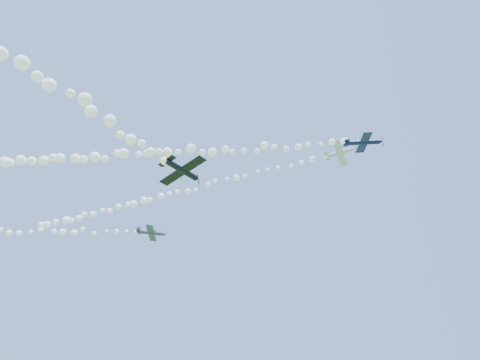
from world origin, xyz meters
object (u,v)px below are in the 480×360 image
(plane_black, at_px, (182,170))
(plane_white, at_px, (340,153))
(plane_grey, at_px, (151,233))
(plane_navy, at_px, (363,142))

(plane_black, bearing_deg, plane_white, -21.61)
(plane_grey, xyz_separation_m, plane_black, (21.35, -26.65, -5.55))
(plane_navy, distance_m, plane_grey, 48.10)
(plane_white, relative_size, plane_black, 0.87)
(plane_grey, distance_m, plane_black, 34.60)
(plane_white, bearing_deg, plane_black, -123.31)
(plane_navy, height_order, plane_grey, plane_navy)
(plane_white, xyz_separation_m, plane_grey, (-42.26, -0.75, -11.72))
(plane_navy, relative_size, plane_black, 0.96)
(plane_white, bearing_deg, plane_grey, -174.95)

